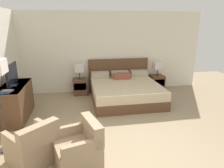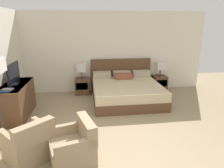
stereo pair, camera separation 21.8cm
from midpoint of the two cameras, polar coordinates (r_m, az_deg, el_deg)
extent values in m
plane|color=#998466|center=(3.67, 7.59, -21.36)|extent=(11.81, 11.81, 0.00)
cube|color=silver|center=(6.85, -0.51, 9.02)|extent=(6.75, 0.06, 2.66)
cube|color=brown|center=(6.12, 5.16, -3.52)|extent=(2.00, 2.04, 0.28)
cube|color=#C6B28E|center=(6.03, 5.22, -1.14)|extent=(1.98, 2.02, 0.25)
cube|color=brown|center=(6.98, 3.41, 2.65)|extent=(2.08, 0.05, 1.12)
cube|color=tan|center=(6.68, -1.98, 2.70)|extent=(0.59, 0.28, 0.20)
cube|color=tan|center=(6.77, 3.73, 2.88)|extent=(0.59, 0.28, 0.20)
cube|color=tan|center=(6.93, 9.22, 3.02)|extent=(0.59, 0.28, 0.20)
cube|color=brown|center=(6.52, 4.28, 2.23)|extent=(0.56, 0.22, 0.18)
cube|color=brown|center=(6.74, -7.64, -0.58)|extent=(0.46, 0.42, 0.53)
cube|color=#3C2718|center=(6.53, -7.66, -0.67)|extent=(0.39, 0.01, 0.23)
cube|color=brown|center=(7.23, 14.23, 0.25)|extent=(0.46, 0.42, 0.53)
cube|color=#3C2718|center=(7.04, 14.86, 0.19)|extent=(0.39, 0.01, 0.23)
cylinder|color=#332D28|center=(6.66, -7.73, 1.66)|extent=(0.11, 0.11, 0.02)
cylinder|color=#332D28|center=(6.63, -7.77, 2.65)|extent=(0.02, 0.02, 0.22)
cube|color=silver|center=(6.58, -7.85, 4.60)|extent=(0.30, 0.30, 0.24)
cylinder|color=#332D28|center=(7.16, 14.38, 2.34)|extent=(0.11, 0.11, 0.02)
cylinder|color=#332D28|center=(7.14, 14.45, 3.27)|extent=(0.02, 0.02, 0.22)
cube|color=silver|center=(7.09, 14.59, 5.09)|extent=(0.30, 0.30, 0.24)
cube|color=brown|center=(5.50, -24.49, -4.31)|extent=(0.55, 1.36, 0.84)
cube|color=brown|center=(5.38, -25.01, -0.24)|extent=(0.57, 1.40, 0.02)
cube|color=black|center=(5.38, -25.00, 0.02)|extent=(0.18, 0.24, 0.02)
cube|color=black|center=(5.32, -25.34, 2.67)|extent=(0.04, 0.78, 0.52)
cube|color=black|center=(5.31, -25.13, 2.68)|extent=(0.01, 0.76, 0.49)
cube|color=#234C8E|center=(4.89, -26.81, -1.74)|extent=(0.20, 0.20, 0.03)
cube|color=#383333|center=(4.88, -26.63, -1.43)|extent=(0.26, 0.19, 0.03)
cube|color=#9E8466|center=(3.86, -21.10, -16.62)|extent=(0.96, 0.96, 0.40)
cube|color=#9E8466|center=(3.46, -19.55, -13.22)|extent=(0.61, 0.57, 0.36)
cube|color=#9E8466|center=(3.62, -25.79, -14.28)|extent=(0.49, 0.53, 0.18)
cube|color=#9E8466|center=(3.84, -17.65, -11.46)|extent=(0.49, 0.53, 0.18)
cube|color=#9E8466|center=(3.56, -9.59, -18.78)|extent=(0.84, 0.84, 0.40)
cube|color=#9E8466|center=(3.41, -5.41, -12.70)|extent=(0.34, 0.70, 0.36)
cube|color=#9E8466|center=(3.16, -8.45, -17.43)|extent=(0.63, 0.26, 0.18)
cube|color=#9E8466|center=(3.65, -11.00, -12.50)|extent=(0.63, 0.26, 0.18)
cylinder|color=#332D28|center=(4.44, -26.70, -15.58)|extent=(0.28, 0.28, 0.02)
cylinder|color=#332D28|center=(4.12, -28.03, -6.89)|extent=(0.03, 0.03, 1.43)
camera|label=1|loc=(0.11, -88.80, 0.36)|focal=32.00mm
camera|label=2|loc=(0.11, 91.20, -0.36)|focal=32.00mm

